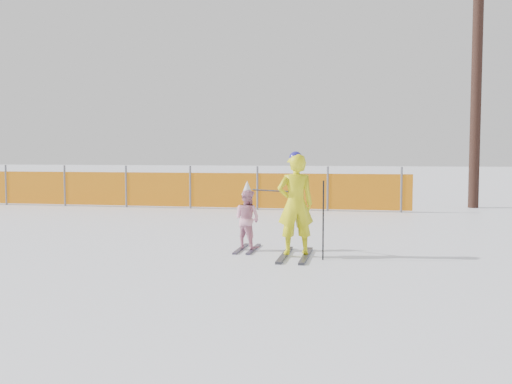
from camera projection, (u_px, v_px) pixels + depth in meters
ground at (250, 258)px, 8.84m from camera, size 120.00×120.00×0.00m
adult at (295, 205)px, 8.94m from camera, size 0.67×1.40×1.66m
child at (247, 218)px, 9.59m from camera, size 0.60×1.00×1.17m
ski_poles at (302, 209)px, 8.89m from camera, size 1.23×0.64×1.22m
safety_fence at (162, 189)px, 16.83m from camera, size 14.33×0.06×1.25m
tree_trunks at (497, 107)px, 17.07m from camera, size 2.03×1.54×6.24m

